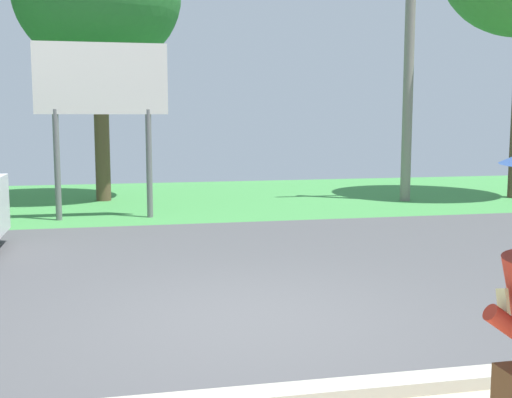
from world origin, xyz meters
name	(u,v)px	position (x,y,z in m)	size (l,w,h in m)	color
ground_plane	(207,261)	(0.00, 2.95, -0.05)	(40.00, 22.00, 0.20)	#4C4C4F
utility_pole	(409,63)	(5.64, 8.35, 3.32)	(1.80, 0.24, 6.30)	gray
roadside_billboard	(102,91)	(-1.52, 7.01, 2.55)	(2.60, 0.12, 3.50)	slate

